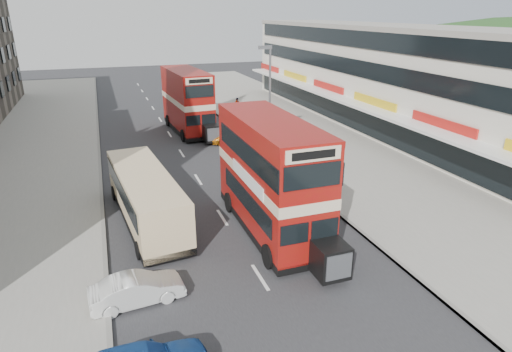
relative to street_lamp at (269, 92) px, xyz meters
name	(u,v)px	position (x,y,z in m)	size (l,w,h in m)	color
ground	(278,306)	(-6.52, -18.00, -4.78)	(160.00, 160.00, 0.00)	#28282B
road_surface	(182,153)	(-6.52, 2.00, -4.78)	(12.00, 90.00, 0.01)	#28282B
pavement_right	(319,138)	(5.48, 2.00, -4.71)	(12.00, 90.00, 0.15)	gray
pavement_left	(11,170)	(-18.52, 2.00, -4.71)	(12.00, 90.00, 0.15)	gray
kerb_left	(100,161)	(-12.62, 2.00, -4.71)	(0.20, 90.00, 0.16)	gray
kerb_right	(255,145)	(-0.42, 2.00, -4.71)	(0.20, 90.00, 0.16)	gray
commercial_row	(388,77)	(13.42, 4.00, -0.09)	(9.90, 46.20, 9.30)	beige
street_lamp	(269,92)	(0.00, 0.00, 0.00)	(1.00, 0.20, 8.12)	slate
bus_main	(271,176)	(-4.56, -12.19, -1.86)	(2.80, 10.10, 5.56)	black
bus_second	(187,101)	(-4.65, 8.40, -1.95)	(3.31, 9.85, 5.39)	black
coach	(146,195)	(-10.36, -9.08, -3.30)	(3.33, 9.69, 2.52)	black
car_left_front	(137,290)	(-11.50, -16.00, -4.20)	(1.23, 3.53, 1.16)	white
car_right_a	(274,162)	(-1.13, -4.10, -4.12)	(1.87, 4.61, 1.34)	#A01011
car_right_b	(232,135)	(-1.84, 3.68, -4.19)	(1.96, 4.25, 1.18)	orange
pedestrian_near	(309,146)	(2.11, -2.93, -3.64)	(0.73, 0.50, 1.99)	gray
pedestrian_far	(237,106)	(1.55, 13.32, -3.78)	(1.00, 0.42, 1.70)	gray
cyclist	(237,137)	(-1.67, 2.84, -4.14)	(0.87, 1.88, 1.96)	gray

